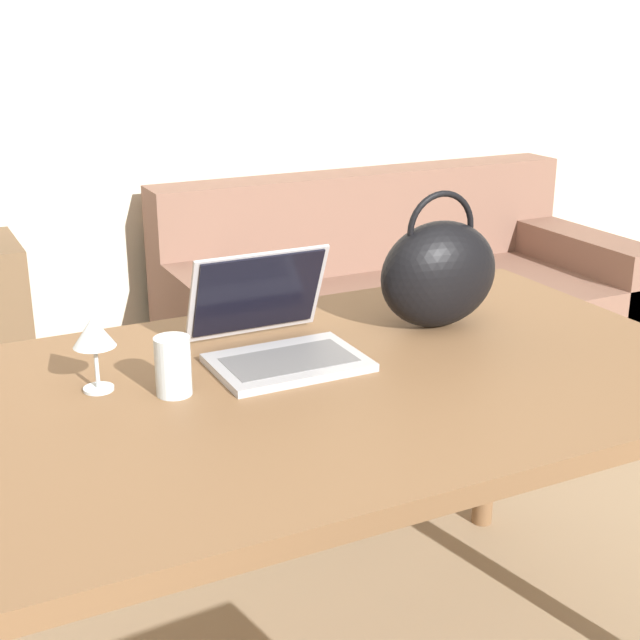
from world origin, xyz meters
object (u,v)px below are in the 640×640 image
object	(u,v)px
drinking_glass	(173,366)
couch	(401,316)
handbag	(439,273)
wine_glass	(94,335)
laptop	(273,329)

from	to	relation	value
drinking_glass	couch	bearing A→B (deg)	45.55
drinking_glass	handbag	distance (m)	0.67
wine_glass	handbag	xyz separation A→B (m)	(0.78, 0.02, 0.01)
wine_glass	handbag	distance (m)	0.78
drinking_glass	wine_glass	world-z (taller)	wine_glass
drinking_glass	handbag	xyz separation A→B (m)	(0.65, 0.11, 0.07)
handbag	laptop	bearing A→B (deg)	-179.44
couch	drinking_glass	world-z (taller)	drinking_glass
handbag	couch	bearing A→B (deg)	61.14
laptop	couch	bearing A→B (deg)	49.11
couch	laptop	size ratio (longest dim) A/B	5.98
laptop	handbag	bearing A→B (deg)	0.56
couch	laptop	xyz separation A→B (m)	(-1.11, -1.29, 0.54)
laptop	handbag	size ratio (longest dim) A/B	0.99
drinking_glass	laptop	bearing A→B (deg)	22.25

